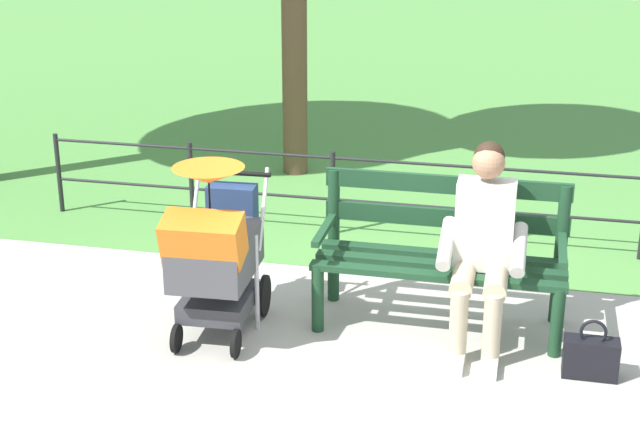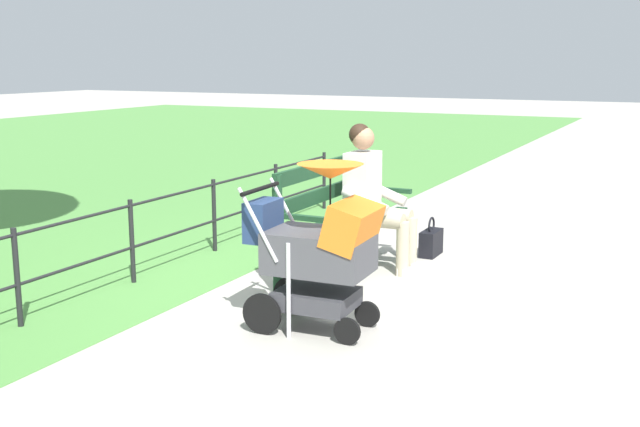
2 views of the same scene
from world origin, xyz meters
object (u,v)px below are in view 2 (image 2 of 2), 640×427
(park_bench, at_px, (337,213))
(stroller, at_px, (320,245))
(handbag, at_px, (431,242))
(person_on_bench, at_px, (374,193))

(park_bench, relative_size, stroller, 1.39)
(stroller, distance_m, handbag, 2.36)
(park_bench, distance_m, stroller, 1.46)
(stroller, height_order, handbag, stroller)
(person_on_bench, bearing_deg, park_bench, -39.68)
(person_on_bench, xyz_separation_m, stroller, (1.63, 0.28, -0.08))
(park_bench, relative_size, person_on_bench, 1.26)
(person_on_bench, bearing_deg, handbag, 155.53)
(park_bench, xyz_separation_m, person_on_bench, (-0.27, 0.22, 0.15))
(stroller, bearing_deg, park_bench, -159.70)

